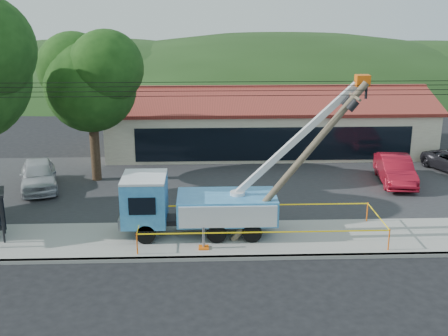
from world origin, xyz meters
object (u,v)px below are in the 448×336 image
leaning_pole (304,156)px  car_red (394,184)px  utility_truck (195,203)px  car_silver (40,190)px

leaning_pole → car_red: (6.87, 7.91, -4.01)m
utility_truck → car_silver: 11.38m
utility_truck → car_red: 13.69m
utility_truck → leaning_pole: 5.35m
leaning_pole → car_silver: size_ratio=1.48×
car_silver → car_red: car_silver is taller
car_silver → utility_truck: bearing=-53.3°
car_silver → car_red: (20.56, 0.28, 0.00)m
leaning_pole → car_silver: bearing=150.9°
utility_truck → leaning_pole: bearing=-9.8°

